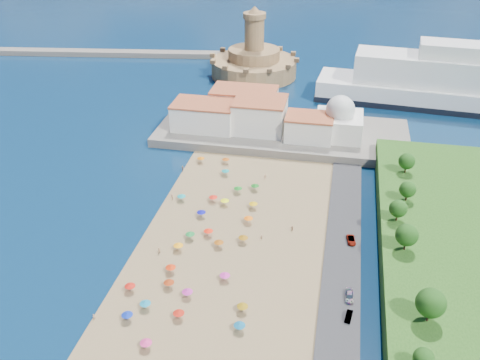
# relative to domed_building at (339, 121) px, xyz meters

# --- Properties ---
(ground) EXTENTS (700.00, 700.00, 0.00)m
(ground) POSITION_rel_domed_building_xyz_m (-30.00, -71.00, -8.97)
(ground) COLOR #071938
(ground) RESTS_ON ground
(terrace) EXTENTS (90.00, 36.00, 3.00)m
(terrace) POSITION_rel_domed_building_xyz_m (-20.00, 2.00, -7.47)
(terrace) COLOR #59544C
(terrace) RESTS_ON ground
(jetty) EXTENTS (18.00, 70.00, 2.40)m
(jetty) POSITION_rel_domed_building_xyz_m (-42.00, 37.00, -7.77)
(jetty) COLOR #59544C
(jetty) RESTS_ON ground
(breakwater) EXTENTS (199.03, 34.77, 2.60)m
(breakwater) POSITION_rel_domed_building_xyz_m (-140.00, 82.00, -7.67)
(breakwater) COLOR #59544C
(breakwater) RESTS_ON ground
(waterfront_buildings) EXTENTS (57.00, 29.00, 11.00)m
(waterfront_buildings) POSITION_rel_domed_building_xyz_m (-33.05, 2.64, -1.10)
(waterfront_buildings) COLOR silver
(waterfront_buildings) RESTS_ON terrace
(domed_building) EXTENTS (16.00, 16.00, 15.00)m
(domed_building) POSITION_rel_domed_building_xyz_m (0.00, 0.00, 0.00)
(domed_building) COLOR silver
(domed_building) RESTS_ON terrace
(fortress) EXTENTS (40.00, 40.00, 32.40)m
(fortress) POSITION_rel_domed_building_xyz_m (-42.00, 67.00, -2.29)
(fortress) COLOR #9F784F
(fortress) RESTS_ON ground
(beach_parasols) EXTENTS (32.04, 114.94, 2.20)m
(beach_parasols) POSITION_rel_domed_building_xyz_m (-31.43, -82.90, -6.83)
(beach_parasols) COLOR gray
(beach_parasols) RESTS_ON beach
(beachgoers) EXTENTS (39.53, 94.92, 1.79)m
(beachgoers) POSITION_rel_domed_building_xyz_m (-34.48, -69.69, -7.86)
(beachgoers) COLOR tan
(beachgoers) RESTS_ON beach
(parked_cars) EXTENTS (2.72, 59.28, 1.35)m
(parked_cars) POSITION_rel_domed_building_xyz_m (6.00, -83.14, -7.63)
(parked_cars) COLOR gray
(parked_cars) RESTS_ON promenade
(hillside_trees) EXTENTS (12.79, 108.59, 7.67)m
(hillside_trees) POSITION_rel_domed_building_xyz_m (18.37, -80.55, 1.01)
(hillside_trees) COLOR #382314
(hillside_trees) RESTS_ON hillside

